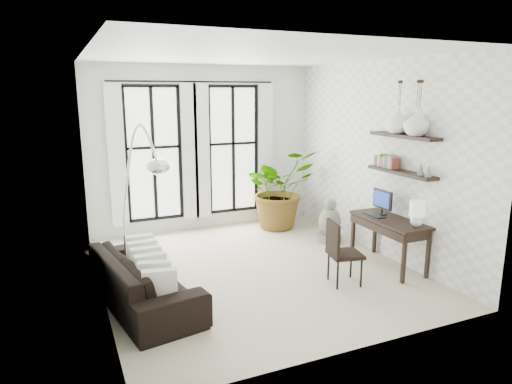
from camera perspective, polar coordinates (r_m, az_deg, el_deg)
floor at (r=7.19m, az=-0.17°, el=-9.62°), size 5.00×5.00×0.00m
ceiling at (r=6.67m, az=-0.19°, el=16.75°), size 5.00×5.00×0.00m
wall_left at (r=6.22m, az=-19.57°, el=1.53°), size 0.00×5.00×5.00m
wall_right at (r=7.91m, az=14.98°, el=4.04°), size 0.00×5.00×5.00m
wall_back at (r=9.07m, az=-6.53°, el=5.42°), size 4.50×0.00×4.50m
windows at (r=8.95m, az=-7.61°, el=5.04°), size 3.26×0.13×2.65m
wall_shelves at (r=7.27m, az=17.60°, el=4.18°), size 0.25×1.30×0.60m
sofa at (r=6.18m, az=-14.14°, el=-10.50°), size 1.25×2.37×0.66m
throw_pillows at (r=6.14m, az=-13.29°, el=-8.92°), size 0.40×1.52×0.40m
plant at (r=9.14m, az=2.90°, el=0.41°), size 1.61×1.45×1.59m
desk at (r=7.30m, az=16.56°, el=-3.74°), size 0.56×1.32×1.17m
desk_chair at (r=6.59m, az=10.43°, el=-6.99°), size 0.52×0.52×0.93m
arc_lamp at (r=6.12m, az=-14.39°, el=3.05°), size 0.73×0.88×2.30m
buddha at (r=8.46m, az=9.19°, el=-3.90°), size 0.45×0.45×0.81m
vase_a at (r=7.00m, az=19.46°, el=8.20°), size 0.37×0.37×0.38m
vase_b at (r=7.30m, az=17.31°, el=8.49°), size 0.37×0.37×0.38m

